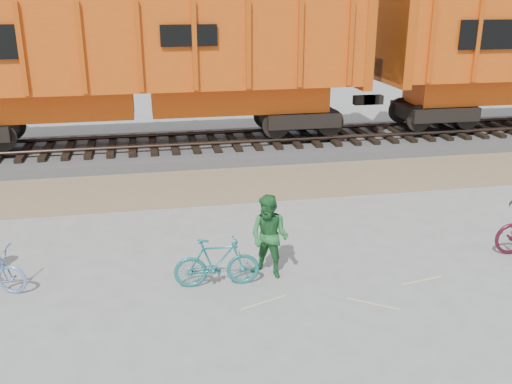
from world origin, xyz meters
TOP-DOWN VIEW (x-y plane):
  - ground at (0.00, 0.00)m, footprint 120.00×120.00m
  - gravel_strip at (0.00, 5.50)m, footprint 120.00×3.00m
  - ballast_bed at (0.00, 9.00)m, footprint 120.00×4.00m
  - track at (0.00, 9.00)m, footprint 120.00×2.60m
  - hopper_car_center at (-2.85, 9.00)m, footprint 14.00×3.13m
  - bicycle_teal at (-1.71, -0.05)m, footprint 1.55×0.51m
  - person_man at (-0.71, 0.15)m, footprint 0.97×0.94m

SIDE VIEW (x-z plane):
  - ground at x=0.00m, z-range 0.00..0.00m
  - gravel_strip at x=0.00m, z-range 0.00..0.02m
  - ballast_bed at x=0.00m, z-range 0.00..0.30m
  - bicycle_teal at x=-1.71m, z-range 0.00..0.92m
  - track at x=0.00m, z-range 0.35..0.59m
  - person_man at x=-0.71m, z-range 0.00..1.57m
  - hopper_car_center at x=-2.85m, z-range 0.68..5.33m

